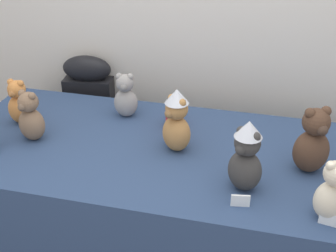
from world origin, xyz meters
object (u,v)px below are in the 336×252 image
at_px(teddy_bear_ginger, 19,103).
at_px(teddy_bear_caramel, 176,121).
at_px(teddy_bear_ash, 126,96).
at_px(teddy_bear_cocoa, 313,142).
at_px(teddy_bear_mocha, 31,117).
at_px(teddy_bear_charcoal, 246,157).
at_px(teddy_bear_cream, 333,192).
at_px(display_table, 168,217).
at_px(party_cup_red, 174,117).
at_px(instrument_case, 93,130).

distance_m(teddy_bear_ginger, teddy_bear_caramel, 0.80).
bearing_deg(teddy_bear_ash, teddy_bear_cocoa, -25.54).
relative_size(teddy_bear_ginger, teddy_bear_cocoa, 0.78).
relative_size(teddy_bear_mocha, teddy_bear_charcoal, 0.81).
height_order(teddy_bear_mocha, teddy_bear_cocoa, teddy_bear_cocoa).
height_order(teddy_bear_mocha, teddy_bear_charcoal, teddy_bear_charcoal).
height_order(teddy_bear_cream, teddy_bear_cocoa, teddy_bear_cocoa).
distance_m(display_table, party_cup_red, 0.50).
relative_size(display_table, teddy_bear_mocha, 8.09).
xyz_separation_m(teddy_bear_mocha, teddy_bear_ginger, (-0.13, 0.13, -0.01)).
height_order(instrument_case, teddy_bear_ash, teddy_bear_ash).
relative_size(teddy_bear_ginger, party_cup_red, 2.09).
bearing_deg(teddy_bear_mocha, party_cup_red, 38.16).
xyz_separation_m(teddy_bear_charcoal, party_cup_red, (-0.37, 0.41, -0.09)).
bearing_deg(party_cup_red, teddy_bear_charcoal, -47.52).
distance_m(display_table, teddy_bear_charcoal, 0.68).
relative_size(teddy_bear_cream, teddy_bear_mocha, 1.01).
relative_size(teddy_bear_charcoal, teddy_bear_caramel, 1.02).
distance_m(teddy_bear_cream, teddy_bear_mocha, 1.31).
bearing_deg(instrument_case, teddy_bear_cocoa, -31.72).
height_order(teddy_bear_mocha, teddy_bear_caramel, teddy_bear_caramel).
bearing_deg(display_table, teddy_bear_cocoa, -1.54).
distance_m(display_table, instrument_case, 0.84).
bearing_deg(teddy_bear_cream, teddy_bear_ginger, 143.46).
bearing_deg(teddy_bear_caramel, teddy_bear_cocoa, 31.45).
xyz_separation_m(teddy_bear_cream, teddy_bear_charcoal, (-0.31, 0.10, 0.03)).
distance_m(teddy_bear_mocha, teddy_bear_cocoa, 1.23).
xyz_separation_m(teddy_bear_mocha, teddy_bear_cocoa, (1.23, 0.04, 0.02)).
distance_m(teddy_bear_charcoal, party_cup_red, 0.56).
xyz_separation_m(display_table, teddy_bear_ash, (-0.28, 0.26, 0.50)).
height_order(teddy_bear_ash, teddy_bear_cocoa, teddy_bear_cocoa).
relative_size(instrument_case, teddy_bear_mocha, 3.98).
height_order(teddy_bear_cocoa, teddy_bear_caramel, teddy_bear_caramel).
height_order(display_table, teddy_bear_charcoal, teddy_bear_charcoal).
bearing_deg(instrument_case, teddy_bear_cream, -40.37).
bearing_deg(teddy_bear_ginger, teddy_bear_caramel, 0.45).
height_order(teddy_bear_ginger, teddy_bear_caramel, teddy_bear_caramel).
xyz_separation_m(teddy_bear_cream, teddy_bear_cocoa, (-0.06, 0.29, 0.02)).
xyz_separation_m(teddy_bear_ginger, teddy_bear_caramel, (0.79, -0.06, 0.04)).
bearing_deg(teddy_bear_charcoal, party_cup_red, 161.05).
relative_size(teddy_bear_mocha, party_cup_red, 2.22).
bearing_deg(teddy_bear_ginger, instrument_case, 78.61).
relative_size(instrument_case, teddy_bear_cream, 3.95).
bearing_deg(teddy_bear_mocha, teddy_bear_charcoal, 6.12).
bearing_deg(teddy_bear_cream, teddy_bear_caramel, 131.72).
height_order(teddy_bear_cream, teddy_bear_caramel, teddy_bear_caramel).
height_order(display_table, teddy_bear_cocoa, teddy_bear_cocoa).
bearing_deg(display_table, teddy_bear_ginger, 174.77).
bearing_deg(teddy_bear_cream, instrument_case, 123.98).
xyz_separation_m(display_table, teddy_bear_mocha, (-0.63, -0.06, 0.51)).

